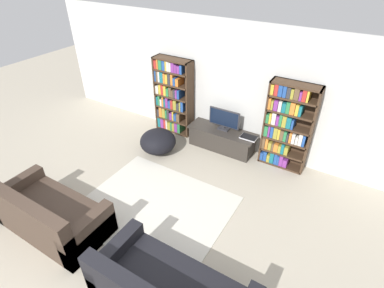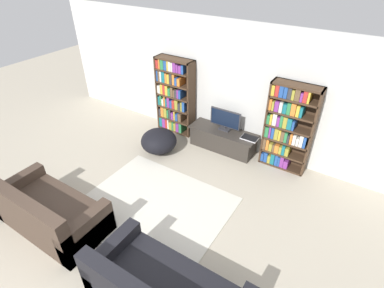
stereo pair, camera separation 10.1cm
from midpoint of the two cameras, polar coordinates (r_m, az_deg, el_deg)
name	(u,v)px [view 1 (the left image)]	position (r m, az deg, el deg)	size (l,w,h in m)	color
wall_back	(226,86)	(6.23, 6.05, 10.88)	(8.80, 0.06, 2.60)	silver
bookshelf_left	(172,96)	(6.82, -4.17, 9.11)	(0.88, 0.30, 1.73)	#422D1E
bookshelf_right	(286,125)	(5.87, 16.99, 3.42)	(0.88, 0.30, 1.73)	#422D1E
tv_stand	(222,139)	(6.45, 5.24, 0.93)	(1.46, 0.49, 0.45)	#332D28
television	(224,119)	(6.25, 5.68, 4.72)	(0.67, 0.16, 0.46)	#2D2D33
laptop	(249,137)	(6.14, 10.29, 1.24)	(0.34, 0.22, 0.03)	silver
area_rug	(155,208)	(5.21, -7.70, -11.92)	(2.39, 1.99, 0.02)	beige
couch_left_sectional	(49,215)	(5.18, -26.03, -12.09)	(1.78, 0.89, 0.85)	#423328
beanbag_ottoman	(158,141)	(6.36, -6.95, 0.49)	(0.76, 0.76, 0.49)	black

